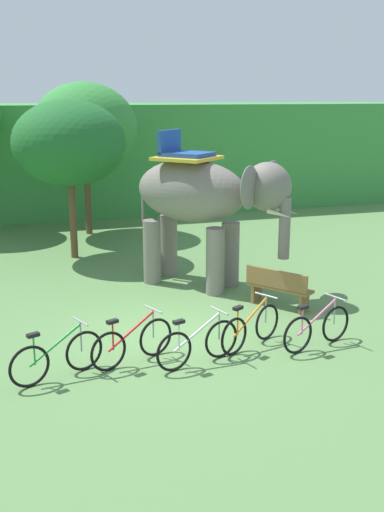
{
  "coord_description": "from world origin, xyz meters",
  "views": [
    {
      "loc": [
        -2.84,
        -10.94,
        4.6
      ],
      "look_at": [
        0.82,
        1.0,
        1.3
      ],
      "focal_mm": 43.02,
      "sensor_mm": 36.0,
      "label": 1
    }
  ],
  "objects_px": {
    "bike_white": "(198,344)",
    "wooden_bench": "(278,287)",
    "tree_far_left": "(69,143)",
    "bike_pink": "(317,328)",
    "elephant": "(203,198)",
    "bike_orange": "(251,328)",
    "bike_red": "(132,343)",
    "bike_green": "(57,357)",
    "tree_center": "(85,129)"
  },
  "relations": [
    {
      "from": "tree_center",
      "to": "tree_far_left",
      "type": "bearing_deg",
      "value": -105.48
    },
    {
      "from": "bike_white",
      "to": "bike_green",
      "type": "bearing_deg",
      "value": 176.42
    },
    {
      "from": "tree_center",
      "to": "wooden_bench",
      "type": "distance_m",
      "value": 9.77
    },
    {
      "from": "tree_far_left",
      "to": "bike_red",
      "type": "bearing_deg",
      "value": -88.97
    },
    {
      "from": "elephant",
      "to": "bike_green",
      "type": "height_order",
      "value": "elephant"
    },
    {
      "from": "tree_center",
      "to": "bike_green",
      "type": "distance_m",
      "value": 11.56
    },
    {
      "from": "bike_white",
      "to": "wooden_bench",
      "type": "distance_m",
      "value": 3.46
    },
    {
      "from": "bike_orange",
      "to": "wooden_bench",
      "type": "height_order",
      "value": "bike_orange"
    },
    {
      "from": "bike_pink",
      "to": "bike_white",
      "type": "bearing_deg",
      "value": -178.62
    },
    {
      "from": "elephant",
      "to": "bike_orange",
      "type": "bearing_deg",
      "value": -94.54
    },
    {
      "from": "tree_center",
      "to": "bike_pink",
      "type": "xyz_separation_m",
      "value": [
        2.73,
        -11.03,
        -3.13
      ]
    },
    {
      "from": "bike_green",
      "to": "bike_red",
      "type": "distance_m",
      "value": 1.34
    },
    {
      "from": "wooden_bench",
      "to": "bike_orange",
      "type": "bearing_deg",
      "value": -127.33
    },
    {
      "from": "elephant",
      "to": "bike_orange",
      "type": "distance_m",
      "value": 4.29
    },
    {
      "from": "bike_pink",
      "to": "wooden_bench",
      "type": "distance_m",
      "value": 2.25
    },
    {
      "from": "bike_green",
      "to": "bike_pink",
      "type": "bearing_deg",
      "value": -1.13
    },
    {
      "from": "bike_red",
      "to": "bike_orange",
      "type": "distance_m",
      "value": 2.26
    },
    {
      "from": "bike_pink",
      "to": "wooden_bench",
      "type": "bearing_deg",
      "value": 83.76
    },
    {
      "from": "tree_center",
      "to": "bike_red",
      "type": "bearing_deg",
      "value": -93.76
    },
    {
      "from": "elephant",
      "to": "bike_orange",
      "type": "relative_size",
      "value": 2.5
    },
    {
      "from": "bike_pink",
      "to": "bike_red",
      "type": "bearing_deg",
      "value": 174.64
    },
    {
      "from": "wooden_bench",
      "to": "bike_red",
      "type": "bearing_deg",
      "value": -152.5
    },
    {
      "from": "bike_orange",
      "to": "bike_green",
      "type": "bearing_deg",
      "value": -175.44
    },
    {
      "from": "tree_center",
      "to": "bike_white",
      "type": "bearing_deg",
      "value": -88.02
    },
    {
      "from": "tree_far_left",
      "to": "bike_red",
      "type": "distance_m",
      "value": 8.2
    },
    {
      "from": "bike_pink",
      "to": "bike_orange",
      "type": "bearing_deg",
      "value": 162.07
    },
    {
      "from": "bike_orange",
      "to": "bike_pink",
      "type": "xyz_separation_m",
      "value": [
        1.17,
        -0.38,
        0.0
      ]
    },
    {
      "from": "elephant",
      "to": "bike_red",
      "type": "xyz_separation_m",
      "value": [
        -2.57,
        -3.93,
        -1.82
      ]
    },
    {
      "from": "tree_far_left",
      "to": "elephant",
      "type": "height_order",
      "value": "tree_far_left"
    },
    {
      "from": "tree_far_left",
      "to": "bike_white",
      "type": "distance_m",
      "value": 8.64
    },
    {
      "from": "bike_green",
      "to": "elephant",
      "type": "bearing_deg",
      "value": 46.93
    },
    {
      "from": "bike_orange",
      "to": "elephant",
      "type": "bearing_deg",
      "value": 85.46
    },
    {
      "from": "tree_center",
      "to": "elephant",
      "type": "distance_m",
      "value": 7.16
    },
    {
      "from": "bike_red",
      "to": "wooden_bench",
      "type": "bearing_deg",
      "value": 27.5
    },
    {
      "from": "bike_red",
      "to": "bike_white",
      "type": "relative_size",
      "value": 0.97
    },
    {
      "from": "bike_red",
      "to": "bike_pink",
      "type": "height_order",
      "value": "same"
    },
    {
      "from": "bike_red",
      "to": "bike_pink",
      "type": "relative_size",
      "value": 0.97
    },
    {
      "from": "bike_white",
      "to": "bike_orange",
      "type": "relative_size",
      "value": 1.09
    },
    {
      "from": "bike_green",
      "to": "bike_white",
      "type": "height_order",
      "value": "same"
    },
    {
      "from": "bike_white",
      "to": "wooden_bench",
      "type": "relative_size",
      "value": 1.13
    },
    {
      "from": "bike_pink",
      "to": "bike_green",
      "type": "bearing_deg",
      "value": 178.87
    },
    {
      "from": "tree_far_left",
      "to": "bike_red",
      "type": "relative_size",
      "value": 2.81
    },
    {
      "from": "bike_green",
      "to": "bike_red",
      "type": "height_order",
      "value": "same"
    },
    {
      "from": "elephant",
      "to": "wooden_bench",
      "type": "bearing_deg",
      "value": -61.13
    },
    {
      "from": "bike_orange",
      "to": "bike_pink",
      "type": "relative_size",
      "value": 0.92
    },
    {
      "from": "bike_green",
      "to": "bike_red",
      "type": "relative_size",
      "value": 1.0
    },
    {
      "from": "tree_far_left",
      "to": "bike_orange",
      "type": "distance_m",
      "value": 8.49
    },
    {
      "from": "elephant",
      "to": "bike_white",
      "type": "relative_size",
      "value": 2.29
    },
    {
      "from": "bike_green",
      "to": "bike_red",
      "type": "bearing_deg",
      "value": 9.84
    },
    {
      "from": "bike_white",
      "to": "bike_orange",
      "type": "bearing_deg",
      "value": 20.36
    }
  ]
}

